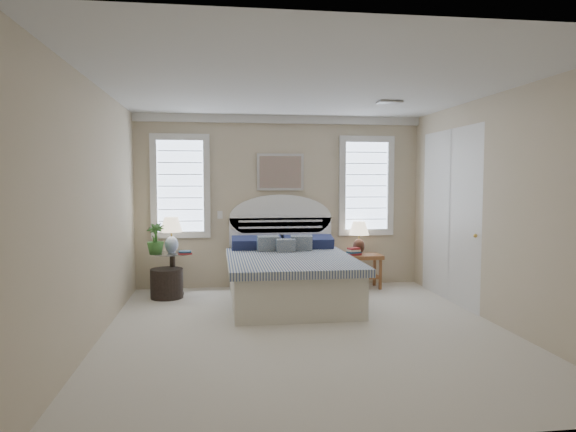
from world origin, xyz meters
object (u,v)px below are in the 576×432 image
Objects in this scene: lamp_right at (359,234)px; lamp_left at (171,231)px; bed at (289,274)px; floor_pot at (167,283)px; nightstand_right at (365,264)px; side_table_left at (173,269)px.

lamp_left is at bearing -175.66° from lamp_right.
floor_pot is at bearing 166.53° from bed.
nightstand_right is at bearing 28.03° from bed.
side_table_left is 1.36× the size of floor_pot.
floor_pot is (-1.72, 0.41, -0.17)m from bed.
lamp_right is (-0.07, 0.14, 0.46)m from nightstand_right.
lamp_left is 2.91m from lamp_right.
nightstand_right is 3.04m from floor_pot.
side_table_left is (-1.65, 0.59, 0.00)m from bed.
lamp_right is at bearing 4.69° from side_table_left.
side_table_left is 2.95m from nightstand_right.
side_table_left is 0.26m from floor_pot.
lamp_right is at bearing 33.88° from bed.
lamp_left reaches higher than side_table_left.
nightstand_right is at bearing 1.60° from lamp_left.
bed reaches higher than floor_pot.
side_table_left is 2.93m from lamp_right.
nightstand_right is 1.01× the size of lamp_left.
floor_pot is 3.05m from lamp_right.
nightstand_right is at bearing 5.31° from floor_pot.
side_table_left is 0.57m from lamp_left.
bed is 4.43× the size of lamp_right.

